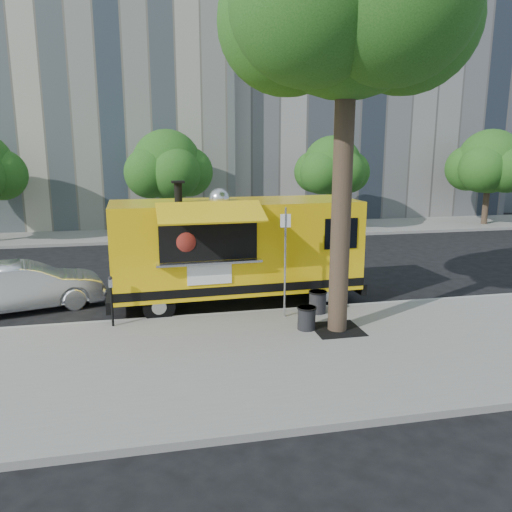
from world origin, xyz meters
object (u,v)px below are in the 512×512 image
Objects in this scene: far_tree_c at (332,166)px; sedan at (27,287)px; parking_meter at (111,295)px; trash_bin_left at (318,301)px; sign_post at (285,256)px; far_tree_d at (490,162)px; food_truck at (235,248)px; trash_bin_right at (307,317)px; far_tree_b at (167,165)px.

far_tree_c is 17.97m from sedan.
parking_meter is 2.16× the size of trash_bin_left.
parking_meter is at bearing 177.48° from sign_post.
sedan is at bearing 137.44° from parking_meter.
far_tree_d reaches higher than food_truck.
parking_meter is 5.03m from trash_bin_right.
parking_meter is (-4.55, 0.20, -0.87)m from sign_post.
trash_bin_right is (-16.16, -15.21, -3.42)m from far_tree_d.
far_tree_c is 0.92× the size of far_tree_d.
far_tree_d is at bearing -0.30° from far_tree_b.
sign_post is 2.25× the size of parking_meter.
trash_bin_right is (0.29, -1.06, -1.38)m from sign_post.
parking_meter is 2.26× the size of trash_bin_right.
sedan is at bearing 170.84° from food_truck.
far_tree_b is at bearing 104.10° from trash_bin_left.
far_tree_c is 15.20m from trash_bin_left.
food_truck is 12.92× the size of trash_bin_right.
far_tree_d reaches higher than trash_bin_left.
sedan reaches higher than trash_bin_right.
parking_meter is (-11.00, -13.75, -2.74)m from far_tree_c.
food_truck is at bearing 140.67° from trash_bin_left.
sign_post is at bearing 105.53° from trash_bin_right.
sedan is (-7.12, 2.56, -1.14)m from sign_post.
far_tree_d reaches higher than sedan.
sign_post is 4.64m from parking_meter.
far_tree_b is 0.97× the size of far_tree_d.
far_tree_b is 1.83× the size of sign_post.
far_tree_b is at bearing 81.90° from parking_meter.
food_truck is (-1.05, 1.81, -0.09)m from sign_post.
trash_bin_left is (8.12, -2.43, -0.23)m from sedan.
food_truck is 6.20m from sedan.
sign_post reaches higher than trash_bin_right.
food_truck is at bearing 115.11° from trash_bin_right.
sedan is at bearing -111.36° from far_tree_b.
parking_meter is at bearing -157.38° from food_truck.
sign_post reaches higher than parking_meter.
far_tree_c reaches higher than sign_post.
food_truck is at bearing -144.82° from far_tree_d.
parking_meter reaches higher than sedan.
far_tree_d is 25.38m from parking_meter.
food_truck is at bearing -112.05° from sedan.
far_tree_c reaches higher than sedan.
parking_meter is 3.93m from food_truck.
far_tree_b is at bearing 178.09° from far_tree_c.
trash_bin_right is (1.35, -2.87, -1.29)m from food_truck.
parking_meter is at bearing -147.59° from sedan.
far_tree_b is 9.01m from far_tree_c.
sedan is (-4.57, -11.69, -3.12)m from far_tree_b.
far_tree_d is at bearing 33.60° from parking_meter.
sedan is (-2.57, 2.36, -0.27)m from parking_meter.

